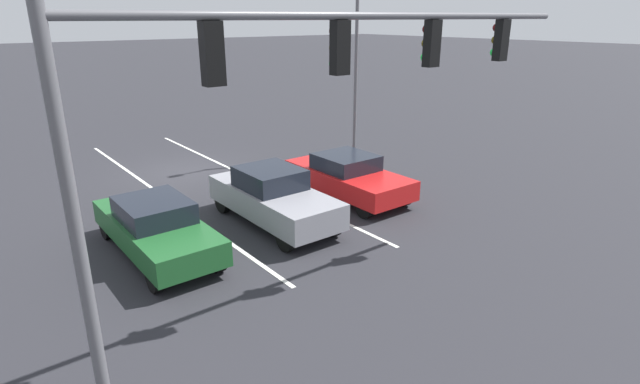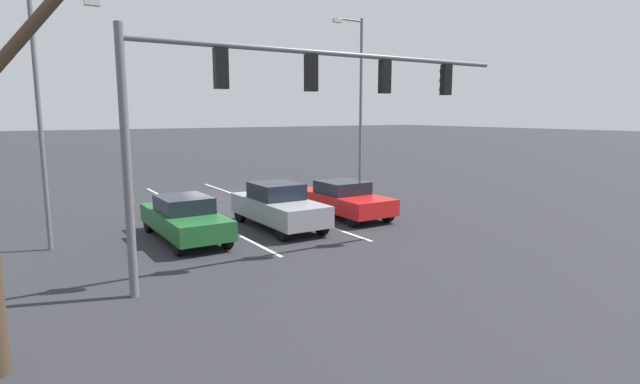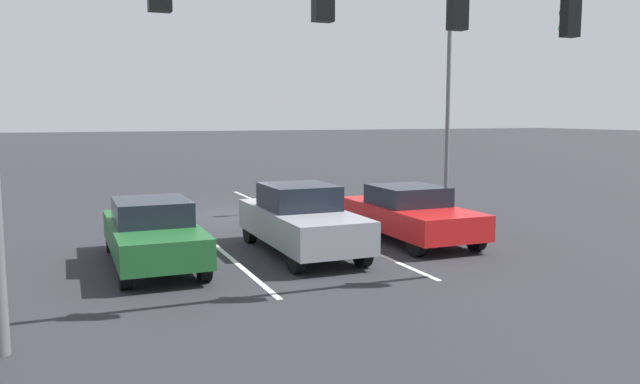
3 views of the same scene
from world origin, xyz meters
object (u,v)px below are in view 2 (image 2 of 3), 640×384
object	(u,v)px
car_red_leftlane_front	(344,199)
car_gray_midlane_front	(278,206)
car_darkgreen_rightlane_front	(185,218)
street_lamp_right_shoulder	(46,103)
traffic_signal_gantry	(293,91)
street_lamp_left_shoulder	(358,97)

from	to	relation	value
car_red_leftlane_front	car_gray_midlane_front	world-z (taller)	car_gray_midlane_front
car_gray_midlane_front	car_darkgreen_rightlane_front	xyz separation A→B (m)	(3.43, -0.12, -0.07)
car_red_leftlane_front	street_lamp_right_shoulder	xyz separation A→B (m)	(10.32, -0.70, 3.74)
car_gray_midlane_front	traffic_signal_gantry	world-z (taller)	traffic_signal_gantry
traffic_signal_gantry	street_lamp_right_shoulder	size ratio (longest dim) A/B	1.52
car_darkgreen_rightlane_front	car_gray_midlane_front	bearing A→B (deg)	177.93
street_lamp_right_shoulder	street_lamp_left_shoulder	world-z (taller)	street_lamp_left_shoulder
traffic_signal_gantry	street_lamp_left_shoulder	distance (m)	12.08
car_red_leftlane_front	street_lamp_left_shoulder	world-z (taller)	street_lamp_left_shoulder
street_lamp_left_shoulder	car_darkgreen_rightlane_front	bearing A→B (deg)	21.70
car_darkgreen_rightlane_front	street_lamp_left_shoulder	distance (m)	11.66
car_gray_midlane_front	car_darkgreen_rightlane_front	distance (m)	3.43
car_gray_midlane_front	street_lamp_right_shoulder	bearing A→B (deg)	-8.80
car_red_leftlane_front	traffic_signal_gantry	world-z (taller)	traffic_signal_gantry
car_red_leftlane_front	street_lamp_left_shoulder	distance (m)	6.62
car_red_leftlane_front	street_lamp_left_shoulder	xyz separation A→B (m)	(-3.48, -3.74, 4.22)
traffic_signal_gantry	street_lamp_left_shoulder	xyz separation A→B (m)	(-8.51, -8.56, 0.22)
car_gray_midlane_front	car_red_leftlane_front	bearing A→B (deg)	-172.81
car_red_leftlane_front	traffic_signal_gantry	size ratio (longest dim) A/B	0.39
car_gray_midlane_front	street_lamp_right_shoulder	xyz separation A→B (m)	(7.11, -1.10, 3.65)
traffic_signal_gantry	street_lamp_left_shoulder	bearing A→B (deg)	-134.84
car_gray_midlane_front	car_darkgreen_rightlane_front	bearing A→B (deg)	-2.07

